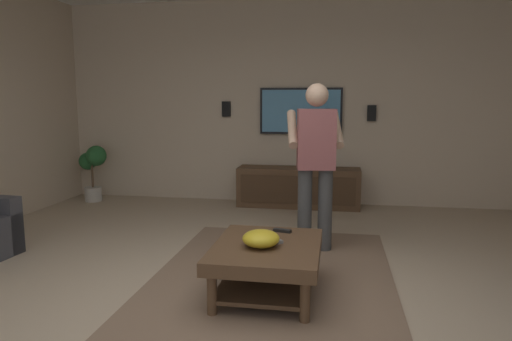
{
  "coord_description": "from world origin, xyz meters",
  "views": [
    {
      "loc": [
        -3.07,
        -0.7,
        1.48
      ],
      "look_at": [
        0.68,
        -0.05,
        0.9
      ],
      "focal_mm": 32.54,
      "sensor_mm": 36.0,
      "label": 1
    }
  ],
  "objects_px": {
    "remote_black": "(282,231)",
    "remote_white": "(259,236)",
    "remote_grey": "(276,240)",
    "wall_speaker_left": "(372,113)",
    "wall_speaker_right": "(226,109)",
    "coffee_table": "(267,257)",
    "media_console": "(298,187)",
    "vase_round": "(318,160)",
    "tv": "(301,111)",
    "bowl": "(261,239)",
    "potted_plant_tall": "(94,163)",
    "person_standing": "(316,157)"
  },
  "relations": [
    {
      "from": "tv",
      "to": "remote_white",
      "type": "height_order",
      "value": "tv"
    },
    {
      "from": "media_console",
      "to": "wall_speaker_left",
      "type": "height_order",
      "value": "wall_speaker_left"
    },
    {
      "from": "wall_speaker_left",
      "to": "media_console",
      "type": "bearing_deg",
      "value": 104.49
    },
    {
      "from": "media_console",
      "to": "wall_speaker_right",
      "type": "bearing_deg",
      "value": -103.1
    },
    {
      "from": "remote_white",
      "to": "remote_black",
      "type": "xyz_separation_m",
      "value": [
        0.18,
        -0.16,
        0.0
      ]
    },
    {
      "from": "potted_plant_tall",
      "to": "tv",
      "type": "bearing_deg",
      "value": -82.68
    },
    {
      "from": "remote_black",
      "to": "remote_white",
      "type": "bearing_deg",
      "value": 62.77
    },
    {
      "from": "remote_white",
      "to": "remote_black",
      "type": "distance_m",
      "value": 0.25
    },
    {
      "from": "wall_speaker_right",
      "to": "coffee_table",
      "type": "bearing_deg",
      "value": -161.6
    },
    {
      "from": "media_console",
      "to": "tv",
      "type": "relative_size",
      "value": 1.46
    },
    {
      "from": "potted_plant_tall",
      "to": "remote_white",
      "type": "relative_size",
      "value": 5.55
    },
    {
      "from": "bowl",
      "to": "remote_grey",
      "type": "relative_size",
      "value": 1.86
    },
    {
      "from": "wall_speaker_right",
      "to": "remote_grey",
      "type": "bearing_deg",
      "value": -160.28
    },
    {
      "from": "vase_round",
      "to": "potted_plant_tall",
      "type": "bearing_deg",
      "value": 92.81
    },
    {
      "from": "coffee_table",
      "to": "tv",
      "type": "distance_m",
      "value": 3.45
    },
    {
      "from": "coffee_table",
      "to": "remote_black",
      "type": "bearing_deg",
      "value": -12.36
    },
    {
      "from": "potted_plant_tall",
      "to": "remote_white",
      "type": "distance_m",
      "value": 4.01
    },
    {
      "from": "coffee_table",
      "to": "wall_speaker_right",
      "type": "distance_m",
      "value": 3.64
    },
    {
      "from": "remote_grey",
      "to": "potted_plant_tall",
      "type": "bearing_deg",
      "value": -173.28
    },
    {
      "from": "potted_plant_tall",
      "to": "vase_round",
      "type": "bearing_deg",
      "value": -87.19
    },
    {
      "from": "bowl",
      "to": "remote_white",
      "type": "relative_size",
      "value": 1.86
    },
    {
      "from": "remote_black",
      "to": "media_console",
      "type": "bearing_deg",
      "value": -73.57
    },
    {
      "from": "remote_grey",
      "to": "vase_round",
      "type": "height_order",
      "value": "vase_round"
    },
    {
      "from": "tv",
      "to": "vase_round",
      "type": "xyz_separation_m",
      "value": [
        -0.23,
        -0.27,
        -0.67
      ]
    },
    {
      "from": "remote_white",
      "to": "vase_round",
      "type": "distance_m",
      "value": 2.93
    },
    {
      "from": "bowl",
      "to": "wall_speaker_right",
      "type": "bearing_deg",
      "value": 17.52
    },
    {
      "from": "coffee_table",
      "to": "media_console",
      "type": "relative_size",
      "value": 0.59
    },
    {
      "from": "wall_speaker_left",
      "to": "wall_speaker_right",
      "type": "relative_size",
      "value": 1.0
    },
    {
      "from": "media_console",
      "to": "remote_white",
      "type": "bearing_deg",
      "value": -1.56
    },
    {
      "from": "person_standing",
      "to": "wall_speaker_right",
      "type": "xyz_separation_m",
      "value": [
        2.16,
        1.4,
        0.43
      ]
    },
    {
      "from": "coffee_table",
      "to": "potted_plant_tall",
      "type": "xyz_separation_m",
      "value": [
        2.91,
        3.02,
        0.27
      ]
    },
    {
      "from": "vase_round",
      "to": "media_console",
      "type": "bearing_deg",
      "value": 93.26
    },
    {
      "from": "potted_plant_tall",
      "to": "wall_speaker_right",
      "type": "xyz_separation_m",
      "value": [
        0.4,
        -1.92,
        0.79
      ]
    },
    {
      "from": "potted_plant_tall",
      "to": "bowl",
      "type": "relative_size",
      "value": 2.99
    },
    {
      "from": "tv",
      "to": "remote_white",
      "type": "distance_m",
      "value": 3.26
    },
    {
      "from": "remote_grey",
      "to": "vase_round",
      "type": "bearing_deg",
      "value": 135.41
    },
    {
      "from": "coffee_table",
      "to": "tv",
      "type": "xyz_separation_m",
      "value": [
        3.29,
        0.01,
        1.04
      ]
    },
    {
      "from": "remote_black",
      "to": "wall_speaker_left",
      "type": "distance_m",
      "value": 3.22
    },
    {
      "from": "tv",
      "to": "person_standing",
      "type": "height_order",
      "value": "tv"
    },
    {
      "from": "coffee_table",
      "to": "vase_round",
      "type": "height_order",
      "value": "vase_round"
    },
    {
      "from": "coffee_table",
      "to": "remote_grey",
      "type": "height_order",
      "value": "remote_grey"
    },
    {
      "from": "potted_plant_tall",
      "to": "bowl",
      "type": "xyz_separation_m",
      "value": [
        -2.97,
        -2.98,
        -0.1
      ]
    },
    {
      "from": "remote_grey",
      "to": "wall_speaker_left",
      "type": "distance_m",
      "value": 3.47
    },
    {
      "from": "person_standing",
      "to": "wall_speaker_right",
      "type": "relative_size",
      "value": 7.45
    },
    {
      "from": "potted_plant_tall",
      "to": "bowl",
      "type": "bearing_deg",
      "value": -134.92
    },
    {
      "from": "remote_white",
      "to": "bowl",
      "type": "bearing_deg",
      "value": -148.25
    },
    {
      "from": "media_console",
      "to": "coffee_table",
      "type": "bearing_deg",
      "value": 0.16
    },
    {
      "from": "person_standing",
      "to": "wall_speaker_right",
      "type": "bearing_deg",
      "value": 24.24
    },
    {
      "from": "remote_black",
      "to": "wall_speaker_left",
      "type": "xyz_separation_m",
      "value": [
        2.95,
        -0.9,
        0.89
      ]
    },
    {
      "from": "bowl",
      "to": "vase_round",
      "type": "distance_m",
      "value": 3.15
    }
  ]
}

